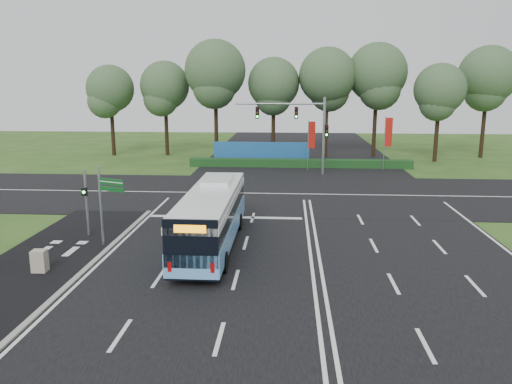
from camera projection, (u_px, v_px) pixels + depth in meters
The scene contains 15 objects.
ground at pixel (309, 245), 25.80m from camera, with size 120.00×120.00×0.00m, color #274E1A.
road_main at pixel (309, 245), 25.80m from camera, with size 20.00×120.00×0.04m, color black.
road_cross at pixel (303, 194), 37.49m from camera, with size 120.00×14.00×0.05m, color black.
bike_path at pixel (48, 259), 23.68m from camera, with size 5.00×18.00×0.06m, color black.
kerb_strip at pixel (97, 259), 23.52m from camera, with size 0.25×18.00×0.12m, color gray.
city_bus at pixel (212, 217), 25.14m from camera, with size 2.40×11.02×3.16m.
pedestrian_signal at pixel (86, 201), 26.86m from camera, with size 0.33×0.43×3.67m.
street_sign at pixel (106, 197), 25.01m from camera, with size 1.52×0.65×4.13m.
utility_cabinet at pixel (40, 262), 21.92m from camera, with size 0.62×0.52×1.03m, color #AB9E8A.
banner_flag_mid at pixel (311, 138), 47.51m from camera, with size 0.70×0.16×4.76m.
banner_flag_right at pixel (387, 136), 47.41m from camera, with size 0.75×0.17×5.13m.
traffic_light_gantry at pixel (304, 123), 44.78m from camera, with size 8.41×0.28×7.00m.
hedge at pixel (300, 163), 49.60m from camera, with size 22.00×1.20×0.80m, color #123214.
blue_hoarding at pixel (261, 153), 52.15m from camera, with size 10.00×0.30×2.20m, color #1C5598.
eucalyptus_row at pixel (307, 79), 54.78m from camera, with size 47.68×9.14×12.92m.
Camera 1 is at (-1.12, -24.75, 8.18)m, focal length 35.00 mm.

